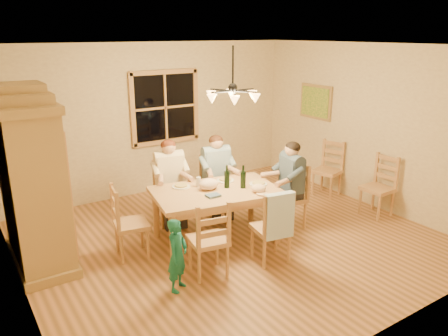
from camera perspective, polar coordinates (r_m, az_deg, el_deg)
floor at (r=6.39m, az=1.03°, el=-9.24°), size 5.50×5.50×0.00m
ceiling at (r=5.71m, az=1.19°, el=15.73°), size 5.50×5.00×0.02m
wall_back at (r=8.05m, az=-9.03°, el=6.33°), size 5.50×0.02×2.70m
wall_left at (r=4.98m, az=-26.09°, el=-2.19°), size 0.02×5.00×2.70m
wall_right at (r=7.76m, az=18.21°, el=5.27°), size 0.02×5.00×2.70m
window at (r=8.06m, az=-7.69°, el=7.86°), size 1.30×0.06×1.30m
painting at (r=8.48m, az=11.88°, el=8.45°), size 0.06×0.78×0.64m
chandelier at (r=5.77m, az=1.15°, el=9.53°), size 0.77×0.68×0.71m
armoire at (r=5.88m, az=-23.70°, el=-2.04°), size 0.66×1.40×2.30m
dining_table at (r=6.11m, az=-1.05°, el=-3.78°), size 1.89×1.35×0.76m
chair_far_left at (r=6.84m, az=-6.97°, el=-4.76°), size 0.51×0.49×0.99m
chair_far_right at (r=7.07m, az=-0.97°, el=-3.88°), size 0.51×0.49×0.99m
chair_near_left at (r=5.43m, az=-2.07°, el=-10.80°), size 0.51×0.49×0.99m
chair_near_right at (r=5.75m, az=6.10°, el=-9.16°), size 0.51×0.49×0.99m
chair_end_left at (r=5.95m, az=-11.93°, el=-8.52°), size 0.49×0.51×0.99m
chair_end_right at (r=6.75m, az=8.49°, el=-5.12°), size 0.49×0.51×0.99m
adult_woman at (r=6.65m, az=-7.14°, el=-0.46°), size 0.45×0.48×0.87m
adult_plaid_man at (r=6.89m, az=-1.00°, el=0.30°), size 0.45×0.48×0.87m
adult_slate_man at (r=6.57m, az=8.70°, el=-0.77°), size 0.48×0.45×0.87m
towel at (r=5.44m, az=7.20°, el=-6.23°), size 0.39×0.17×0.58m
wine_bottle_a at (r=6.11m, az=0.38°, el=-1.12°), size 0.08×0.08×0.33m
wine_bottle_b at (r=6.11m, az=2.52°, el=-1.14°), size 0.08×0.08×0.33m
plate_woman at (r=6.21m, az=-5.63°, el=-2.43°), size 0.26×0.26×0.02m
plate_plaid at (r=6.43m, az=0.18°, el=-1.63°), size 0.26×0.26×0.02m
plate_slate at (r=6.30m, az=4.52°, el=-2.10°), size 0.26×0.26×0.02m
wine_glass_a at (r=6.19m, az=-3.35°, el=-1.82°), size 0.06×0.06×0.14m
wine_glass_b at (r=6.41m, az=2.59°, el=-1.13°), size 0.06×0.06×0.14m
cap at (r=6.00m, az=4.53°, el=-2.65°), size 0.20×0.20×0.11m
napkin at (r=5.83m, az=-1.44°, el=-3.62°), size 0.20×0.17×0.03m
cloth_bundle at (r=6.08m, az=-2.02°, el=-2.12°), size 0.28×0.22×0.15m
child at (r=5.08m, az=-6.10°, el=-11.24°), size 0.38×0.36×0.88m
chair_spare_front at (r=7.49m, az=19.30°, el=-3.65°), size 0.43×0.45×0.99m
chair_spare_back at (r=8.15m, az=13.24°, el=-1.41°), size 0.53×0.54×0.99m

